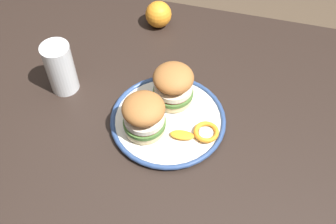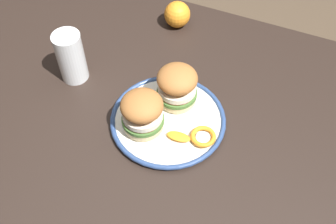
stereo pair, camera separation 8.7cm
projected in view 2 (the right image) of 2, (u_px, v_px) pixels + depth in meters
dining_table at (184, 139)px, 1.05m from camera, size 1.45×0.85×0.73m
dinner_plate at (168, 120)px, 0.96m from camera, size 0.28×0.28×0.02m
sandwich_half_left at (142, 112)px, 0.90m from camera, size 0.13×0.13×0.10m
sandwich_half_right at (177, 85)px, 0.95m from camera, size 0.11×0.11×0.10m
orange_peel_curled at (203, 137)px, 0.92m from camera, size 0.06×0.06×0.01m
orange_peel_strip_long at (179, 137)px, 0.92m from camera, size 0.06×0.03×0.01m
drinking_glass at (72, 60)px, 1.02m from camera, size 0.07×0.07×0.14m
whole_orange at (177, 14)px, 1.16m from camera, size 0.08×0.08×0.08m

